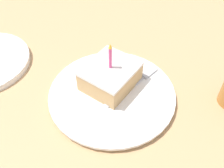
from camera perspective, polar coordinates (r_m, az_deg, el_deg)
name	(u,v)px	position (r m, az deg, el deg)	size (l,w,h in m)	color
ground_plane	(108,93)	(0.64, -0.93, -2.01)	(2.40, 2.40, 0.04)	tan
plate	(112,94)	(0.60, 0.00, -2.26)	(0.29, 0.29, 0.02)	white
cake_slice	(109,77)	(0.58, -0.59, 1.57)	(0.10, 0.12, 0.12)	tan
fork	(135,82)	(0.61, 5.10, 0.37)	(0.04, 0.17, 0.00)	#B2B2B7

